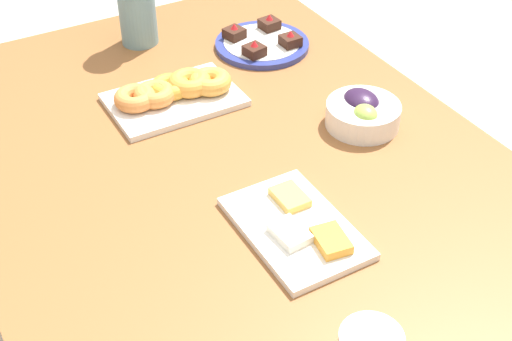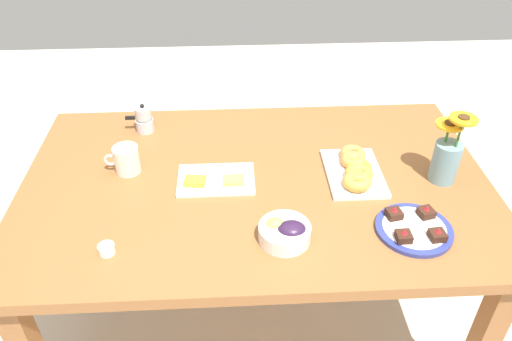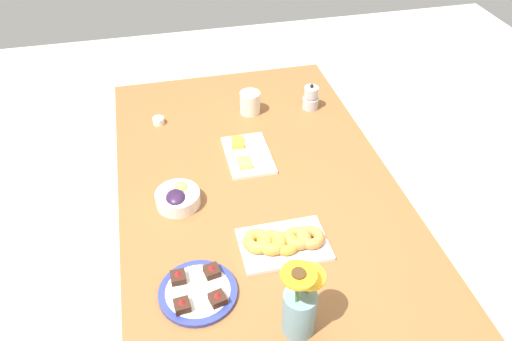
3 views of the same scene
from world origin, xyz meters
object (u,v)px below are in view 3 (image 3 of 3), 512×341
dessert_plate (198,291)px  flower_vase (299,308)px  grape_bowl (178,198)px  croissant_platter (283,242)px  jam_cup_honey (158,120)px  dining_table (256,196)px  moka_pot (311,98)px  coffee_mug (250,102)px  cheese_platter (248,154)px

dessert_plate → flower_vase: 0.31m
grape_bowl → croissant_platter: 0.41m
jam_cup_honey → dessert_plate: dessert_plate is taller
dining_table → jam_cup_honey: size_ratio=33.33×
dining_table → flower_vase: (-0.63, 0.03, 0.18)m
croissant_platter → moka_pot: (0.76, -0.34, 0.03)m
croissant_platter → flower_vase: bearing=172.4°
flower_vase → coffee_mug: bearing=-5.7°
moka_pot → dessert_plate: bearing=144.7°
flower_vase → moka_pot: size_ratio=2.16×
coffee_mug → grape_bowl: 0.63m
croissant_platter → jam_cup_honey: 0.86m
dining_table → flower_vase: flower_vase is taller
grape_bowl → cheese_platter: (0.21, -0.29, -0.02)m
dining_table → grape_bowl: bearing=103.3°
cheese_platter → dessert_plate: size_ratio=1.13×
coffee_mug → dessert_plate: size_ratio=0.53×
flower_vase → moka_pot: 1.12m
dining_table → coffee_mug: bearing=-9.8°
dessert_plate → moka_pot: 1.08m
moka_pot → cheese_platter: bearing=129.1°
cheese_platter → flower_vase: 0.78m
jam_cup_honey → dessert_plate: bearing=-177.4°
dining_table → grape_bowl: grape_bowl is taller
croissant_platter → dessert_plate: size_ratio=1.28×
grape_bowl → croissant_platter: size_ratio=0.52×
grape_bowl → croissant_platter: bearing=-132.2°
cheese_platter → jam_cup_honey: (0.31, 0.32, 0.01)m
dining_table → jam_cup_honey: bearing=35.8°
jam_cup_honey → moka_pot: 0.67m
cheese_platter → jam_cup_honey: cheese_platter is taller
coffee_mug → croissant_platter: 0.79m
croissant_platter → dessert_plate: same height
coffee_mug → croissant_platter: bearing=175.0°
cheese_platter → jam_cup_honey: size_ratio=5.42×
coffee_mug → dessert_plate: coffee_mug is taller
dining_table → moka_pot: (0.42, -0.34, 0.13)m
dessert_plate → moka_pot: size_ratio=1.94×
cheese_platter → flower_vase: bearing=177.7°
jam_cup_honey → moka_pot: size_ratio=0.40×
jam_cup_honey → moka_pot: bearing=-92.3°
moka_pot → grape_bowl: bearing=127.4°
jam_cup_honey → grape_bowl: bearing=-177.0°
grape_bowl → coffee_mug: bearing=-35.8°
jam_cup_honey → moka_pot: (-0.03, -0.67, 0.03)m
croissant_platter → dessert_plate: (-0.12, 0.29, -0.01)m
dining_table → grape_bowl: (-0.07, 0.29, 0.12)m
dining_table → moka_pot: moka_pot is taller
coffee_mug → cheese_platter: bearing=166.0°
coffee_mug → cheese_platter: size_ratio=0.47×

